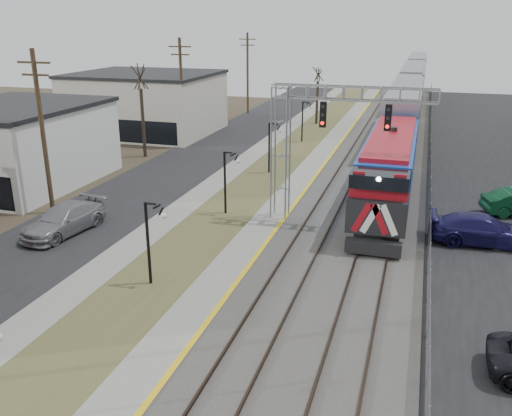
% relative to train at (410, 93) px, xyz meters
% --- Properties ---
extents(street_west, '(7.00, 120.00, 0.04)m').
position_rel_train_xyz_m(street_west, '(-17.00, -33.10, -2.90)').
color(street_west, black).
rests_on(street_west, ground).
extents(sidewalk, '(2.00, 120.00, 0.08)m').
position_rel_train_xyz_m(sidewalk, '(-12.50, -33.10, -2.88)').
color(sidewalk, gray).
rests_on(sidewalk, ground).
extents(grass_median, '(4.00, 120.00, 0.06)m').
position_rel_train_xyz_m(grass_median, '(-9.50, -33.10, -2.89)').
color(grass_median, '#4E4F2A').
rests_on(grass_median, ground).
extents(platform, '(2.00, 120.00, 0.24)m').
position_rel_train_xyz_m(platform, '(-6.50, -33.10, -2.80)').
color(platform, gray).
rests_on(platform, ground).
extents(ballast_bed, '(8.00, 120.00, 0.20)m').
position_rel_train_xyz_m(ballast_bed, '(-1.50, -33.10, -2.82)').
color(ballast_bed, '#595651').
rests_on(ballast_bed, ground).
extents(platform_edge, '(0.24, 120.00, 0.01)m').
position_rel_train_xyz_m(platform_edge, '(-5.62, -33.10, -2.67)').
color(platform_edge, gold).
rests_on(platform_edge, platform).
extents(track_near, '(1.58, 120.00, 0.15)m').
position_rel_train_xyz_m(track_near, '(-3.50, -33.10, -2.64)').
color(track_near, '#2D2119').
rests_on(track_near, ballast_bed).
extents(track_far, '(1.58, 120.00, 0.15)m').
position_rel_train_xyz_m(track_far, '(-0.00, -33.10, -2.64)').
color(track_far, '#2D2119').
rests_on(track_far, ballast_bed).
extents(train, '(3.00, 85.85, 5.33)m').
position_rel_train_xyz_m(train, '(0.00, 0.00, 0.00)').
color(train, '#1647B6').
rests_on(train, ground).
extents(signal_gantry, '(9.00, 1.07, 8.15)m').
position_rel_train_xyz_m(signal_gantry, '(-4.28, -40.11, 2.67)').
color(signal_gantry, gray).
rests_on(signal_gantry, ground).
extents(lampposts, '(0.14, 62.14, 4.00)m').
position_rel_train_xyz_m(lampposts, '(-9.50, -49.81, -0.92)').
color(lampposts, black).
rests_on(lampposts, ground).
extents(utility_poles, '(0.28, 80.28, 10.00)m').
position_rel_train_xyz_m(utility_poles, '(-20.00, -43.10, 2.08)').
color(utility_poles, '#4C3823').
rests_on(utility_poles, ground).
extents(fence, '(0.04, 120.00, 1.60)m').
position_rel_train_xyz_m(fence, '(2.70, -33.10, -2.12)').
color(fence, gray).
rests_on(fence, ground).
extents(bare_trees, '(12.30, 42.30, 5.95)m').
position_rel_train_xyz_m(bare_trees, '(-18.16, -29.19, -0.22)').
color(bare_trees, '#382D23').
rests_on(bare_trees, ground).
extents(car_lot_d, '(5.70, 2.63, 1.61)m').
position_rel_train_xyz_m(car_lot_d, '(5.45, -40.58, -2.11)').
color(car_lot_d, '#19164D').
rests_on(car_lot_d, ground).
extents(car_lot_e, '(4.05, 1.81, 1.35)m').
position_rel_train_xyz_m(car_lot_e, '(4.90, -40.64, -2.24)').
color(car_lot_e, slate).
rests_on(car_lot_e, ground).
extents(car_street_b, '(2.96, 5.72, 1.59)m').
position_rel_train_xyz_m(car_street_b, '(-17.13, -45.87, -2.13)').
color(car_street_b, gray).
rests_on(car_street_b, ground).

